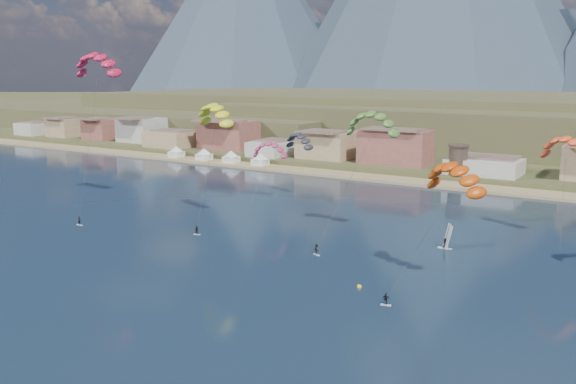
{
  "coord_description": "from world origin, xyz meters",
  "views": [
    {
      "loc": [
        54.34,
        -53.41,
        29.86
      ],
      "look_at": [
        0.0,
        32.0,
        10.0
      ],
      "focal_mm": 37.25,
      "sensor_mm": 36.0,
      "label": 1
    }
  ],
  "objects_px": {
    "kitesurfer_yellow": "(215,112)",
    "buoy": "(359,287)",
    "watchtower": "(458,159)",
    "kitesurfer_orange": "(455,173)",
    "windsurfer": "(446,241)",
    "kitesurfer_green": "(371,121)",
    "kitesurfer_red": "(97,61)"
  },
  "relations": [
    {
      "from": "kitesurfer_orange",
      "to": "windsurfer",
      "type": "xyz_separation_m",
      "value": [
        -6.28,
        18.06,
        -15.11
      ]
    },
    {
      "from": "kitesurfer_yellow",
      "to": "buoy",
      "type": "relative_size",
      "value": 36.02
    },
    {
      "from": "watchtower",
      "to": "windsurfer",
      "type": "relative_size",
      "value": 1.96
    },
    {
      "from": "buoy",
      "to": "windsurfer",
      "type": "bearing_deg",
      "value": 80.72
    },
    {
      "from": "kitesurfer_red",
      "to": "kitesurfer_yellow",
      "type": "distance_m",
      "value": 33.12
    },
    {
      "from": "windsurfer",
      "to": "buoy",
      "type": "xyz_separation_m",
      "value": [
        -4.22,
        -25.84,
        -1.27
      ]
    },
    {
      "from": "windsurfer",
      "to": "kitesurfer_yellow",
      "type": "bearing_deg",
      "value": -172.75
    },
    {
      "from": "kitesurfer_orange",
      "to": "watchtower",
      "type": "bearing_deg",
      "value": 106.22
    },
    {
      "from": "kitesurfer_red",
      "to": "kitesurfer_green",
      "type": "relative_size",
      "value": 1.45
    },
    {
      "from": "watchtower",
      "to": "buoy",
      "type": "relative_size",
      "value": 12.0
    },
    {
      "from": "watchtower",
      "to": "kitesurfer_orange",
      "type": "height_order",
      "value": "kitesurfer_orange"
    },
    {
      "from": "kitesurfer_yellow",
      "to": "windsurfer",
      "type": "distance_m",
      "value": 51.32
    },
    {
      "from": "kitesurfer_yellow",
      "to": "buoy",
      "type": "bearing_deg",
      "value": -25.35
    },
    {
      "from": "buoy",
      "to": "kitesurfer_red",
      "type": "bearing_deg",
      "value": 166.53
    },
    {
      "from": "kitesurfer_orange",
      "to": "buoy",
      "type": "height_order",
      "value": "kitesurfer_orange"
    },
    {
      "from": "kitesurfer_green",
      "to": "buoy",
      "type": "xyz_separation_m",
      "value": [
        9.97,
        -24.47,
        -21.69
      ]
    },
    {
      "from": "kitesurfer_yellow",
      "to": "buoy",
      "type": "height_order",
      "value": "kitesurfer_yellow"
    },
    {
      "from": "kitesurfer_red",
      "to": "buoy",
      "type": "height_order",
      "value": "kitesurfer_red"
    },
    {
      "from": "kitesurfer_orange",
      "to": "windsurfer",
      "type": "bearing_deg",
      "value": 109.18
    },
    {
      "from": "kitesurfer_yellow",
      "to": "windsurfer",
      "type": "relative_size",
      "value": 5.89
    },
    {
      "from": "windsurfer",
      "to": "buoy",
      "type": "relative_size",
      "value": 6.12
    },
    {
      "from": "watchtower",
      "to": "kitesurfer_red",
      "type": "relative_size",
      "value": 0.23
    },
    {
      "from": "kitesurfer_red",
      "to": "watchtower",
      "type": "bearing_deg",
      "value": 52.1
    },
    {
      "from": "watchtower",
      "to": "kitesurfer_green",
      "type": "bearing_deg",
      "value": -86.3
    },
    {
      "from": "kitesurfer_yellow",
      "to": "kitesurfer_orange",
      "type": "distance_m",
      "value": 54.35
    },
    {
      "from": "kitesurfer_green",
      "to": "windsurfer",
      "type": "bearing_deg",
      "value": 5.51
    },
    {
      "from": "kitesurfer_red",
      "to": "kitesurfer_yellow",
      "type": "relative_size",
      "value": 1.46
    },
    {
      "from": "watchtower",
      "to": "buoy",
      "type": "height_order",
      "value": "watchtower"
    },
    {
      "from": "watchtower",
      "to": "kitesurfer_yellow",
      "type": "relative_size",
      "value": 0.33
    },
    {
      "from": "watchtower",
      "to": "kitesurfer_orange",
      "type": "distance_m",
      "value": 89.86
    },
    {
      "from": "kitesurfer_red",
      "to": "kitesurfer_orange",
      "type": "height_order",
      "value": "kitesurfer_red"
    },
    {
      "from": "kitesurfer_green",
      "to": "kitesurfer_orange",
      "type": "bearing_deg",
      "value": -39.2
    }
  ]
}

